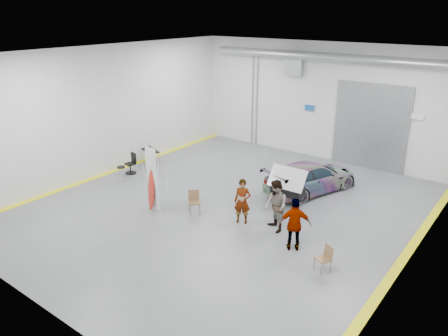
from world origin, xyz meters
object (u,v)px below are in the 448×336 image
Objects in this scene: person_b at (276,206)px; shop_stool at (122,174)px; surfboard_display at (152,184)px; sedan_car at (311,177)px; person_a at (242,201)px; folding_chair_near at (195,207)px; work_table at (150,150)px; folding_chair_far at (323,264)px; person_c at (295,225)px; office_chair at (131,165)px.

shop_stool is at bearing -144.89° from person_b.
person_b is 0.70× the size of surfboard_display.
sedan_car is 8.53m from shop_stool.
sedan_car is 4.30m from person_a.
folding_chair_near is 0.73× the size of work_table.
folding_chair_far is at bearing 14.14° from surfboard_display.
shop_stool is at bearing -155.60° from folding_chair_far.
folding_chair_far is (7.20, 0.05, -0.84)m from surfboard_display.
person_a is 4.03m from folding_chair_far.
surfboard_display reaches higher than work_table.
work_table is at bearing -49.83° from person_c.
office_chair is at bearing 116.41° from shop_stool.
office_chair is at bearing -41.61° from person_c.
surfboard_display is at bearing -148.97° from folding_chair_far.
sedan_car is 6.84m from surfboard_display.
folding_chair_far is at bearing -39.67° from person_a.
person_b reaches higher than folding_chair_near.
sedan_car is at bearing 132.46° from person_b.
person_b reaches higher than person_c.
person_a is 8.02m from work_table.
work_table is at bearing 139.03° from person_a.
work_table is (-11.40, 3.78, 0.43)m from folding_chair_far.
person_a is at bearing -33.24° from folding_chair_near.
sedan_car is 2.47× the size of person_c.
person_b is 1.39m from person_c.
person_b is at bearing -65.07° from person_c.
person_b is 3.34m from folding_chair_near.
person_c is 2.03× the size of folding_chair_near.
person_b is 1.91× the size of office_chair.
person_b is 1.55× the size of work_table.
surfboard_display is (-4.70, -1.43, 0.15)m from person_b.
sedan_car is 6.30m from folding_chair_far.
sedan_car reaches higher than folding_chair_far.
person_c is 0.67× the size of surfboard_display.
work_table reaches higher than folding_chair_far.
surfboard_display is 1.87m from folding_chair_near.
surfboard_display reaches higher than sedan_car.
sedan_car is at bearing 67.31° from surfboard_display.
person_b is 1.05× the size of person_c.
surfboard_display is at bearing 177.92° from person_a.
work_table is at bearing -167.68° from folding_chair_far.
person_b is at bearing -35.76° from folding_chair_near.
sedan_car is at bearing 13.97° from folding_chair_near.
work_table is (-0.89, 2.63, 0.33)m from shop_stool.
folding_chair_far is 11.24m from office_chair.
surfboard_display is 7.25m from folding_chair_far.
folding_chair_far is 1.14× the size of shop_stool.
folding_chair_near is (-4.38, 0.08, -0.63)m from person_c.
office_chair is (-8.52, 0.81, -0.52)m from person_b.
person_c is (2.47, -0.56, 0.06)m from person_a.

